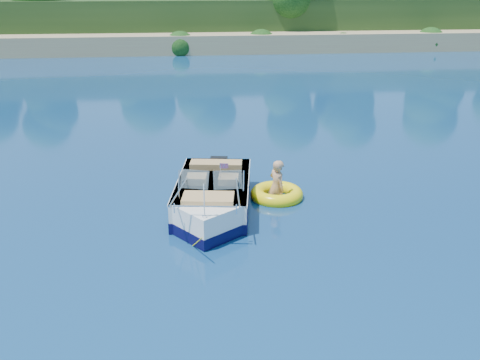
% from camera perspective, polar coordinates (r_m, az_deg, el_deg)
% --- Properties ---
extents(ground, '(160.00, 160.00, 0.00)m').
position_cam_1_polar(ground, '(10.56, -8.34, -12.38)').
color(ground, '#0A224B').
rests_on(ground, ground).
extents(shoreline, '(170.00, 59.00, 6.00)m').
position_cam_1_polar(shoreline, '(72.78, -7.19, 16.85)').
color(shoreline, '#9D7C5B').
rests_on(shoreline, ground).
extents(motorboat, '(2.38, 5.24, 1.75)m').
position_cam_1_polar(motorboat, '(13.91, -2.94, -2.09)').
color(motorboat, white).
rests_on(motorboat, ground).
extents(tow_tube, '(1.72, 1.72, 0.39)m').
position_cam_1_polar(tow_tube, '(14.88, 3.94, -1.53)').
color(tow_tube, yellow).
rests_on(tow_tube, ground).
extents(boy, '(0.75, 0.97, 1.74)m').
position_cam_1_polar(boy, '(14.90, 3.81, -1.92)').
color(boy, tan).
rests_on(boy, ground).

